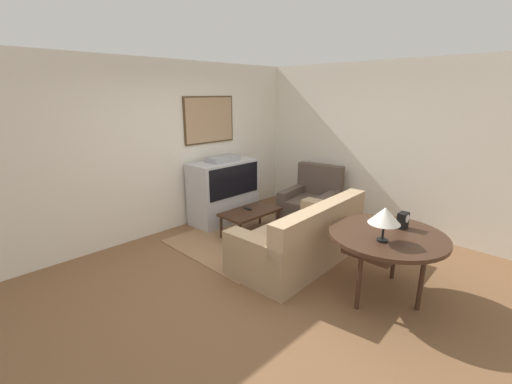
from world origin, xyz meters
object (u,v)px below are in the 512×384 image
armchair (311,203)px  console_table (387,239)px  couch (302,241)px  table_lamp (385,216)px  coffee_table (251,213)px  mantel_clock (403,220)px  tv (224,191)px

armchair → console_table: (-1.43, -2.00, 0.39)m
couch → console_table: size_ratio=1.56×
couch → table_lamp: bearing=76.8°
coffee_table → mantel_clock: 2.36m
tv → mantel_clock: tv is taller
armchair → coffee_table: bearing=-110.5°
table_lamp → coffee_table: bearing=80.5°
couch → armchair: armchair is taller
tv → coffee_table: size_ratio=1.22×
armchair → console_table: size_ratio=0.84×
armchair → mantel_clock: armchair is taller
table_lamp → armchair: bearing=50.9°
console_table → table_lamp: table_lamp is taller
armchair → coffee_table: size_ratio=1.08×
coffee_table → mantel_clock: bearing=-87.2°
couch → console_table: bearing=87.8°
tv → mantel_clock: bearing=-90.1°
console_table → couch: bearing=90.5°
tv → couch: 1.97m
tv → console_table: (-0.28, -3.06, 0.13)m
armchair → mantel_clock: bearing=-38.4°
armchair → coffee_table: armchair is taller
console_table → mantel_clock: size_ratio=6.90×
armchair → table_lamp: 2.73m
tv → coffee_table: bearing=-98.6°
couch → table_lamp: (-0.22, -1.17, 0.71)m
armchair → couch: bearing=-67.6°
couch → console_table: couch is taller
couch → coffee_table: size_ratio=2.01×
couch → tv: bearing=-101.2°
couch → coffee_table: 1.15m
coffee_table → tv: bearing=81.4°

